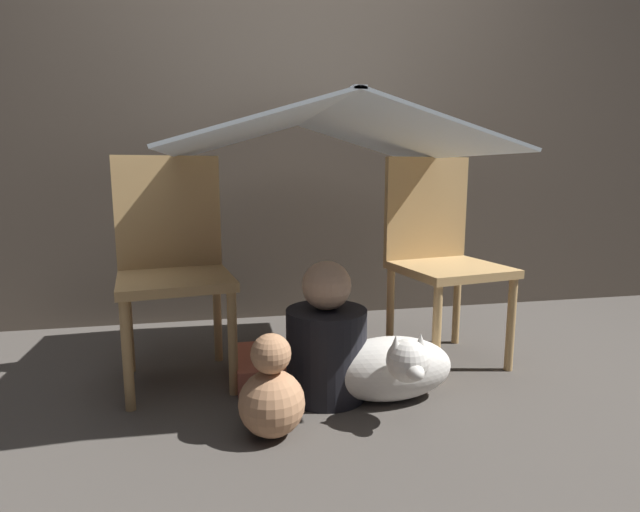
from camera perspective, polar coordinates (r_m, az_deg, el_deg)
ground_plane at (r=1.98m, az=1.46°, el=-15.66°), size 8.80×8.80×0.00m
wall_back at (r=2.93m, az=-3.59°, el=17.52°), size 7.00×0.05×2.50m
chair_left at (r=2.11m, az=-16.49°, el=-0.32°), size 0.49×0.49×0.91m
chair_right at (r=2.32m, az=13.52°, el=0.67°), size 0.50×0.50×0.91m
sheet_canopy at (r=2.04m, az=-0.00°, el=13.96°), size 1.17×1.17×0.18m
person_front at (r=1.91m, az=0.74°, el=-9.80°), size 0.30×0.30×0.52m
dog at (r=1.91m, az=8.13°, el=-12.50°), size 0.49×0.40×0.31m
floor_cushion at (r=2.14m, az=-3.46°, el=-12.27°), size 0.44×0.36×0.10m
plush_toy at (r=1.67m, az=-5.55°, el=-15.48°), size 0.22×0.22×0.34m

